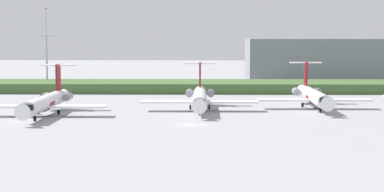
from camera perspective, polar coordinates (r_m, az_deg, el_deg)
name	(u,v)px	position (r m, az deg, el deg)	size (l,w,h in m)	color
ground_plane	(193,105)	(136.82, 0.08, -0.82)	(500.00, 500.00, 0.00)	#939399
grass_berm	(195,86)	(171.57, 0.27, 0.86)	(320.00, 20.00, 2.57)	#426033
regional_jet_second	(46,102)	(122.09, -12.74, -0.50)	(22.81, 31.00, 9.00)	white
regional_jet_third	(200,97)	(127.48, 0.69, -0.13)	(22.81, 31.00, 9.00)	white
regional_jet_fourth	(313,96)	(133.61, 10.64, 0.03)	(22.81, 31.00, 9.00)	white
antenna_mast	(47,56)	(180.44, -12.68, 3.49)	(4.40, 0.50, 22.25)	#B2B2B7
distant_hangar	(360,61)	(204.28, 14.57, 2.98)	(68.79, 22.32, 13.78)	gray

